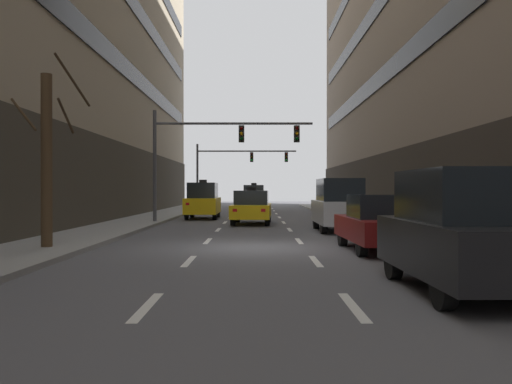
# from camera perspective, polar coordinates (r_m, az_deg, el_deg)

# --- Properties ---
(ground_plane) EXTENTS (120.00, 120.00, 0.00)m
(ground_plane) POSITION_cam_1_polar(r_m,az_deg,el_deg) (16.01, -0.15, -5.94)
(ground_plane) COLOR #515156
(sidewalk_left) EXTENTS (2.88, 80.00, 0.14)m
(sidewalk_left) POSITION_cam_1_polar(r_m,az_deg,el_deg) (17.14, -20.88, -5.32)
(sidewalk_left) COLOR gray
(sidewalk_left) RESTS_ON ground
(sidewalk_right) EXTENTS (2.88, 80.00, 0.14)m
(sidewalk_right) POSITION_cam_1_polar(r_m,az_deg,el_deg) (17.08, 20.65, -5.34)
(sidewalk_right) COLOR gray
(sidewalk_right) RESTS_ON ground
(lane_stripe_l1_s2) EXTENTS (0.16, 2.00, 0.01)m
(lane_stripe_l1_s2) POSITION_cam_1_polar(r_m,az_deg,el_deg) (8.27, -11.39, -11.85)
(lane_stripe_l1_s2) COLOR silver
(lane_stripe_l1_s2) RESTS_ON ground
(lane_stripe_l1_s3) EXTENTS (0.16, 2.00, 0.01)m
(lane_stripe_l1_s3) POSITION_cam_1_polar(r_m,az_deg,el_deg) (13.13, -6.98, -7.31)
(lane_stripe_l1_s3) COLOR silver
(lane_stripe_l1_s3) RESTS_ON ground
(lane_stripe_l1_s4) EXTENTS (0.16, 2.00, 0.01)m
(lane_stripe_l1_s4) POSITION_cam_1_polar(r_m,az_deg,el_deg) (18.07, -5.00, -5.21)
(lane_stripe_l1_s4) COLOR silver
(lane_stripe_l1_s4) RESTS_ON ground
(lane_stripe_l1_s5) EXTENTS (0.16, 2.00, 0.01)m
(lane_stripe_l1_s5) POSITION_cam_1_polar(r_m,az_deg,el_deg) (23.04, -3.88, -4.02)
(lane_stripe_l1_s5) COLOR silver
(lane_stripe_l1_s5) RESTS_ON ground
(lane_stripe_l1_s6) EXTENTS (0.16, 2.00, 0.01)m
(lane_stripe_l1_s6) POSITION_cam_1_polar(r_m,az_deg,el_deg) (28.02, -3.15, -3.25)
(lane_stripe_l1_s6) COLOR silver
(lane_stripe_l1_s6) RESTS_ON ground
(lane_stripe_l1_s7) EXTENTS (0.16, 2.00, 0.01)m
(lane_stripe_l1_s7) POSITION_cam_1_polar(r_m,az_deg,el_deg) (33.00, -2.65, -2.71)
(lane_stripe_l1_s7) COLOR silver
(lane_stripe_l1_s7) RESTS_ON ground
(lane_stripe_l1_s8) EXTENTS (0.16, 2.00, 0.01)m
(lane_stripe_l1_s8) POSITION_cam_1_polar(r_m,az_deg,el_deg) (37.99, -2.28, -2.31)
(lane_stripe_l1_s8) COLOR silver
(lane_stripe_l1_s8) RESTS_ON ground
(lane_stripe_l1_s9) EXTENTS (0.16, 2.00, 0.01)m
(lane_stripe_l1_s9) POSITION_cam_1_polar(r_m,az_deg,el_deg) (42.98, -1.99, -2.01)
(lane_stripe_l1_s9) COLOR silver
(lane_stripe_l1_s9) RESTS_ON ground
(lane_stripe_l1_s10) EXTENTS (0.16, 2.00, 0.01)m
(lane_stripe_l1_s10) POSITION_cam_1_polar(r_m,az_deg,el_deg) (47.98, -1.77, -1.76)
(lane_stripe_l1_s10) COLOR silver
(lane_stripe_l1_s10) RESTS_ON ground
(lane_stripe_l2_s2) EXTENTS (0.16, 2.00, 0.01)m
(lane_stripe_l2_s2) POSITION_cam_1_polar(r_m,az_deg,el_deg) (8.23, 10.49, -11.90)
(lane_stripe_l2_s2) COLOR silver
(lane_stripe_l2_s2) RESTS_ON ground
(lane_stripe_l2_s3) EXTENTS (0.16, 2.00, 0.01)m
(lane_stripe_l2_s3) POSITION_cam_1_polar(r_m,az_deg,el_deg) (13.11, 6.54, -7.32)
(lane_stripe_l2_s3) COLOR silver
(lane_stripe_l2_s3) RESTS_ON ground
(lane_stripe_l2_s4) EXTENTS (0.16, 2.00, 0.01)m
(lane_stripe_l2_s4) POSITION_cam_1_polar(r_m,az_deg,el_deg) (18.06, 4.77, -5.22)
(lane_stripe_l2_s4) COLOR silver
(lane_stripe_l2_s4) RESTS_ON ground
(lane_stripe_l2_s5) EXTENTS (0.16, 2.00, 0.01)m
(lane_stripe_l2_s5) POSITION_cam_1_polar(r_m,az_deg,el_deg) (23.03, 3.77, -4.02)
(lane_stripe_l2_s5) COLOR silver
(lane_stripe_l2_s5) RESTS_ON ground
(lane_stripe_l2_s6) EXTENTS (0.16, 2.00, 0.01)m
(lane_stripe_l2_s6) POSITION_cam_1_polar(r_m,az_deg,el_deg) (28.01, 3.13, -3.25)
(lane_stripe_l2_s6) COLOR silver
(lane_stripe_l2_s6) RESTS_ON ground
(lane_stripe_l2_s7) EXTENTS (0.16, 2.00, 0.01)m
(lane_stripe_l2_s7) POSITION_cam_1_polar(r_m,az_deg,el_deg) (32.99, 2.68, -2.71)
(lane_stripe_l2_s7) COLOR silver
(lane_stripe_l2_s7) RESTS_ON ground
(lane_stripe_l2_s8) EXTENTS (0.16, 2.00, 0.01)m
(lane_stripe_l2_s8) POSITION_cam_1_polar(r_m,az_deg,el_deg) (37.98, 2.35, -2.31)
(lane_stripe_l2_s8) COLOR silver
(lane_stripe_l2_s8) RESTS_ON ground
(lane_stripe_l2_s9) EXTENTS (0.16, 2.00, 0.01)m
(lane_stripe_l2_s9) POSITION_cam_1_polar(r_m,az_deg,el_deg) (42.98, 2.09, -2.01)
(lane_stripe_l2_s9) COLOR silver
(lane_stripe_l2_s9) RESTS_ON ground
(lane_stripe_l2_s10) EXTENTS (0.16, 2.00, 0.01)m
(lane_stripe_l2_s10) POSITION_cam_1_polar(r_m,az_deg,el_deg) (47.97, 1.89, -1.76)
(lane_stripe_l2_s10) COLOR silver
(lane_stripe_l2_s10) RESTS_ON ground
(taxi_driving_0) EXTENTS (1.87, 4.29, 2.23)m
(taxi_driving_0) POSITION_cam_1_polar(r_m,az_deg,el_deg) (42.59, -0.05, -0.65)
(taxi_driving_0) COLOR black
(taxi_driving_0) RESTS_ON ground
(taxi_driving_1) EXTENTS (1.83, 4.37, 2.29)m
(taxi_driving_1) POSITION_cam_1_polar(r_m,az_deg,el_deg) (31.67, -5.50, -0.94)
(taxi_driving_1) COLOR black
(taxi_driving_1) RESTS_ON ground
(taxi_driving_2) EXTENTS (2.07, 4.54, 1.85)m
(taxi_driving_2) POSITION_cam_1_polar(r_m,az_deg,el_deg) (26.64, -0.30, -1.67)
(taxi_driving_2) COLOR black
(taxi_driving_2) RESTS_ON ground
(car_parked_0) EXTENTS (1.86, 4.32, 2.08)m
(car_parked_0) POSITION_cam_1_polar(r_m,az_deg,el_deg) (9.68, 21.15, -3.92)
(car_parked_0) COLOR black
(car_parked_0) RESTS_ON ground
(car_parked_1) EXTENTS (1.89, 4.30, 1.59)m
(car_parked_1) POSITION_cam_1_polar(r_m,az_deg,el_deg) (15.43, 13.14, -3.26)
(car_parked_1) COLOR black
(car_parked_1) RESTS_ON ground
(car_parked_2) EXTENTS (1.89, 4.50, 2.17)m
(car_parked_2) POSITION_cam_1_polar(r_m,az_deg,el_deg) (22.45, 9.03, -1.38)
(car_parked_2) COLOR black
(car_parked_2) RESTS_ON ground
(traffic_signal_0) EXTENTS (8.01, 0.35, 5.56)m
(traffic_signal_0) POSITION_cam_1_polar(r_m,az_deg,el_deg) (27.01, -4.47, 5.09)
(traffic_signal_0) COLOR #4C4C51
(traffic_signal_0) RESTS_ON sidewalk_left
(traffic_signal_1) EXTENTS (8.66, 0.35, 5.51)m
(traffic_signal_1) POSITION_cam_1_polar(r_m,az_deg,el_deg) (46.46, -2.18, 3.11)
(traffic_signal_1) COLOR #4C4C51
(traffic_signal_1) RESTS_ON sidewalk_left
(street_tree_0) EXTENTS (2.01, 1.67, 5.16)m
(street_tree_0) POSITION_cam_1_polar(r_m,az_deg,el_deg) (16.01, -21.19, 3.46)
(street_tree_0) COLOR #4C3823
(street_tree_0) RESTS_ON sidewalk_left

